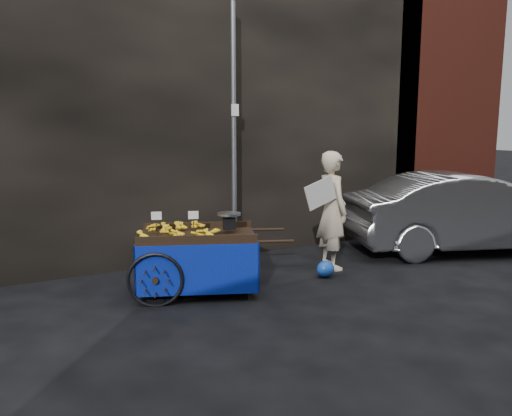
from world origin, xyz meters
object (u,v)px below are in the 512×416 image
banana_cart (194,241)px  plastic_bag (325,269)px  parked_car (468,212)px  vendor (332,210)px

banana_cart → plastic_bag: size_ratio=8.29×
plastic_bag → parked_car: 3.15m
parked_car → vendor: bearing=105.1°
vendor → parked_car: vendor is taller
banana_cart → parked_car: 4.99m
banana_cart → parked_car: size_ratio=0.54×
vendor → parked_car: (2.73, -0.25, -0.22)m
banana_cart → parked_car: parked_car is taller
banana_cart → vendor: bearing=23.8°
parked_car → plastic_bag: bearing=112.5°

